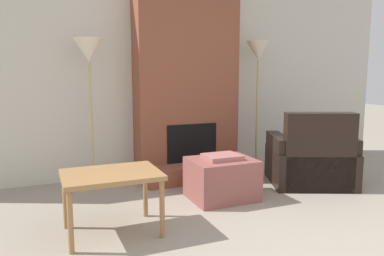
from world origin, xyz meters
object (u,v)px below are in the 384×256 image
object	(u,v)px
floor_lamp_left	(89,57)
floor_lamp_right	(258,57)
ottoman	(222,178)
side_table	(111,180)
armchair	(311,162)

from	to	relation	value
floor_lamp_left	floor_lamp_right	size ratio (longest dim) A/B	0.98
ottoman	floor_lamp_left	world-z (taller)	floor_lamp_left
ottoman	side_table	world-z (taller)	side_table
armchair	floor_lamp_left	world-z (taller)	floor_lamp_left
ottoman	floor_lamp_right	size ratio (longest dim) A/B	0.38
side_table	floor_lamp_right	distance (m)	2.99
ottoman	floor_lamp_left	xyz separation A→B (m)	(-1.24, 1.01, 1.33)
side_table	ottoman	bearing A→B (deg)	18.82
floor_lamp_right	floor_lamp_left	bearing A→B (deg)	180.00
ottoman	side_table	size ratio (longest dim) A/B	0.85
side_table	floor_lamp_right	bearing A→B (deg)	31.52
side_table	floor_lamp_left	distance (m)	1.81
floor_lamp_left	floor_lamp_right	distance (m)	2.32
floor_lamp_left	floor_lamp_right	world-z (taller)	floor_lamp_right
armchair	side_table	distance (m)	2.60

